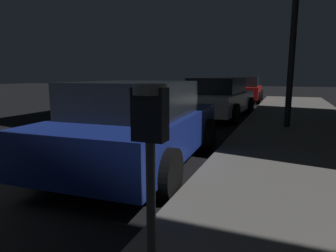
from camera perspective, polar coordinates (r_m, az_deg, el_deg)
The scene contains 4 objects.
parking_meter at distance 1.66m, azimuth -3.49°, elevation -3.04°, with size 0.19×0.19×1.34m.
car_blue at distance 4.97m, azimuth -5.78°, elevation 0.32°, with size 2.26×4.12×1.43m.
car_white at distance 10.87m, azimuth 9.74°, elevation 5.47°, with size 2.24×4.57×1.43m.
car_red at distance 17.56m, azimuth 14.52°, elevation 6.96°, with size 2.20×4.42×1.43m.
Camera 1 is at (5.14, -2.40, 1.54)m, focal length 31.19 mm.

